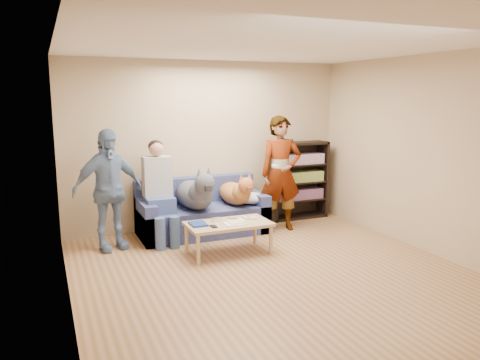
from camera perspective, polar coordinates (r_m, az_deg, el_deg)
name	(u,v)px	position (r m, az deg, el deg)	size (l,w,h in m)	color
ground	(281,279)	(5.48, 5.03, -11.92)	(5.00, 5.00, 0.00)	olive
ceiling	(285,43)	(5.10, 5.50, 16.25)	(5.00, 5.00, 0.00)	white
wall_back	(208,145)	(7.41, -3.95, 4.31)	(4.50, 4.50, 0.00)	tan
wall_front	(478,222)	(3.20, 26.99, -4.64)	(4.50, 4.50, 0.00)	tan
wall_left	(64,181)	(4.53, -20.69, -0.09)	(5.00, 5.00, 0.00)	tan
wall_right	(438,156)	(6.50, 23.04, 2.69)	(5.00, 5.00, 0.00)	tan
blanket	(252,198)	(7.19, 1.45, -2.23)	(0.47, 0.40, 0.16)	#B4B4B9
person_standing_right	(281,174)	(7.22, 4.99, 0.79)	(0.64, 0.42, 1.77)	gray
person_standing_left	(108,190)	(6.49, -15.79, -1.18)	(0.96, 0.40, 1.64)	#6888A7
held_controller	(275,165)	(6.92, 4.33, 1.78)	(0.04, 0.12, 0.03)	white
notebook_blue	(198,224)	(6.07, -5.13, -5.36)	(0.20, 0.26, 0.03)	navy
papers	(235,224)	(6.09, -0.64, -5.33)	(0.26, 0.20, 0.01)	white
magazine	(236,222)	(6.11, -0.45, -5.13)	(0.22, 0.17, 0.01)	beige
camera_silver	(217,220)	(6.22, -2.87, -4.83)	(0.11, 0.06, 0.05)	silver
controller_a	(245,218)	(6.35, 0.60, -4.60)	(0.04, 0.13, 0.03)	white
controller_b	(253,218)	(6.31, 1.56, -4.70)	(0.09, 0.06, 0.03)	white
headphone_cup_a	(243,221)	(6.22, 0.36, -4.98)	(0.07, 0.07, 0.02)	white
headphone_cup_b	(241,219)	(6.29, 0.07, -4.81)	(0.07, 0.07, 0.02)	white
pen_orange	(232,226)	(6.01, -1.04, -5.57)	(0.01, 0.01, 0.14)	orange
pen_black	(232,218)	(6.37, -1.02, -4.67)	(0.01, 0.01, 0.14)	black
wallet	(214,226)	(5.97, -3.24, -5.67)	(0.07, 0.12, 0.01)	black
sofa	(202,215)	(7.13, -4.68, -4.26)	(1.90, 0.85, 0.82)	#515B93
person_seated	(159,188)	(6.73, -9.84, -0.96)	(0.40, 0.73, 1.47)	#3D4A87
dog_gray	(196,193)	(6.83, -5.38, -1.61)	(0.47, 1.28, 0.67)	#52545D
dog_tan	(236,192)	(7.09, -0.45, -1.51)	(0.38, 1.15, 0.54)	#C4653C
coffee_table	(228,226)	(6.17, -1.42, -5.63)	(1.10, 0.60, 0.42)	tan
bookshelf	(298,179)	(7.98, 7.08, 0.18)	(1.00, 0.34, 1.30)	black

